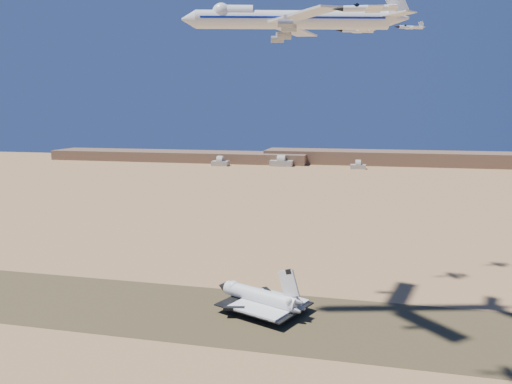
% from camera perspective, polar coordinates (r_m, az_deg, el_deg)
% --- Properties ---
extents(ground, '(1200.00, 1200.00, 0.00)m').
position_cam_1_polar(ground, '(187.87, -5.63, -13.60)').
color(ground, '#B1804F').
rests_on(ground, ground).
extents(runway, '(600.00, 50.00, 0.06)m').
position_cam_1_polar(runway, '(187.85, -5.63, -13.59)').
color(runway, brown).
rests_on(runway, ground).
extents(ridgeline, '(960.00, 90.00, 18.00)m').
position_cam_1_polar(ridgeline, '(694.06, 13.82, 3.64)').
color(ridgeline, brown).
rests_on(ridgeline, ground).
extents(hangars, '(200.50, 29.50, 30.00)m').
position_cam_1_polar(hangars, '(656.81, 2.48, 3.34)').
color(hangars, '#A09E8E').
rests_on(hangars, ground).
extents(shuttle, '(38.34, 32.20, 18.65)m').
position_cam_1_polar(shuttle, '(187.07, 0.43, -12.00)').
color(shuttle, white).
rests_on(shuttle, runway).
extents(carrier_747, '(75.22, 56.44, 18.75)m').
position_cam_1_polar(carrier_747, '(173.52, 3.40, 19.07)').
color(carrier_747, white).
extents(crew_a, '(0.60, 0.72, 1.69)m').
position_cam_1_polar(crew_a, '(182.21, 2.64, -14.00)').
color(crew_a, '#DC610C').
rests_on(crew_a, runway).
extents(crew_b, '(0.81, 0.88, 1.57)m').
position_cam_1_polar(crew_b, '(181.32, 2.69, -14.14)').
color(crew_b, '#DC610C').
rests_on(crew_b, runway).
extents(crew_c, '(0.92, 1.07, 1.62)m').
position_cam_1_polar(crew_c, '(180.64, 2.67, -14.23)').
color(crew_c, '#DC610C').
rests_on(crew_c, runway).
extents(chase_jet_a, '(15.79, 8.68, 3.94)m').
position_cam_1_polar(chase_jet_a, '(129.14, 12.71, 19.83)').
color(chase_jet_a, white).
extents(chase_jet_c, '(15.90, 9.41, 4.09)m').
position_cam_1_polar(chase_jet_c, '(213.82, 11.44, 17.65)').
color(chase_jet_c, white).
extents(chase_jet_d, '(13.42, 8.16, 3.49)m').
position_cam_1_polar(chase_jet_d, '(236.01, 17.22, 17.56)').
color(chase_jet_d, white).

